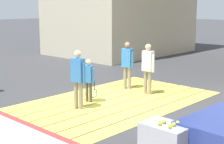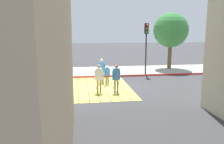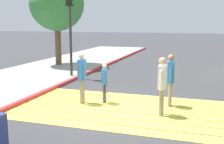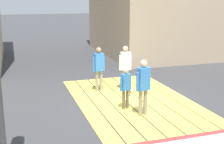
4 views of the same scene
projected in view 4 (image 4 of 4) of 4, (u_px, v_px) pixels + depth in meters
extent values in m
plane|color=#38383A|center=(134.00, 101.00, 10.58)|extent=(120.00, 120.00, 0.00)
cube|color=#EAD64C|center=(176.00, 96.00, 11.08)|extent=(6.40, 0.50, 0.01)
cube|color=#EAD64C|center=(162.00, 98.00, 10.91)|extent=(6.40, 0.50, 0.01)
cube|color=#EAD64C|center=(148.00, 99.00, 10.75)|extent=(6.40, 0.50, 0.01)
cube|color=#EAD64C|center=(134.00, 101.00, 10.58)|extent=(6.40, 0.50, 0.01)
cube|color=#EAD64C|center=(118.00, 102.00, 10.42)|extent=(6.40, 0.50, 0.01)
cube|color=#EAD64C|center=(103.00, 104.00, 10.25)|extent=(6.40, 0.50, 0.01)
cube|color=#EAD64C|center=(87.00, 106.00, 10.08)|extent=(6.40, 0.50, 0.01)
cube|color=#BC3333|center=(183.00, 139.00, 7.56)|extent=(0.16, 40.00, 0.13)
cylinder|color=gray|center=(97.00, 81.00, 11.57)|extent=(0.12, 0.12, 0.79)
cylinder|color=gray|center=(101.00, 81.00, 11.65)|extent=(0.12, 0.12, 0.79)
cube|color=#3372BF|center=(99.00, 62.00, 11.44)|extent=(0.27, 0.38, 0.66)
sphere|color=#9E7051|center=(99.00, 50.00, 11.33)|extent=(0.21, 0.21, 0.21)
cylinder|color=#3372BF|center=(94.00, 64.00, 11.36)|extent=(0.09, 0.09, 0.56)
cylinder|color=#3372BF|center=(104.00, 63.00, 11.54)|extent=(0.09, 0.09, 0.56)
cylinder|color=gray|center=(123.00, 80.00, 11.77)|extent=(0.12, 0.12, 0.80)
cylinder|color=gray|center=(127.00, 79.00, 11.83)|extent=(0.12, 0.12, 0.80)
cube|color=white|center=(125.00, 61.00, 11.63)|extent=(0.23, 0.36, 0.67)
sphere|color=tan|center=(125.00, 49.00, 11.52)|extent=(0.21, 0.21, 0.21)
cylinder|color=white|center=(120.00, 63.00, 11.57)|extent=(0.09, 0.09, 0.57)
cylinder|color=white|center=(130.00, 62.00, 11.71)|extent=(0.09, 0.09, 0.57)
cylinder|color=gray|center=(140.00, 103.00, 9.15)|extent=(0.12, 0.12, 0.81)
cylinder|color=gray|center=(145.00, 102.00, 9.23)|extent=(0.12, 0.12, 0.81)
cube|color=#3372BF|center=(143.00, 79.00, 9.01)|extent=(0.28, 0.39, 0.67)
sphere|color=beige|center=(144.00, 63.00, 8.91)|extent=(0.21, 0.21, 0.21)
cylinder|color=#3372BF|center=(138.00, 82.00, 8.93)|extent=(0.09, 0.09, 0.57)
cylinder|color=#3372BF|center=(149.00, 80.00, 9.13)|extent=(0.09, 0.09, 0.57)
cylinder|color=brown|center=(124.00, 100.00, 9.71)|extent=(0.09, 0.09, 0.63)
cylinder|color=brown|center=(127.00, 99.00, 9.78)|extent=(0.09, 0.09, 0.63)
cube|color=#3372BF|center=(126.00, 82.00, 9.61)|extent=(0.22, 0.30, 0.52)
sphere|color=beige|center=(126.00, 71.00, 9.53)|extent=(0.16, 0.16, 0.16)
cylinder|color=#3372BF|center=(121.00, 84.00, 9.54)|extent=(0.07, 0.07, 0.45)
cylinder|color=#3372BF|center=(130.00, 83.00, 9.71)|extent=(0.07, 0.07, 0.45)
cylinder|color=black|center=(130.00, 92.00, 9.81)|extent=(0.03, 0.03, 0.28)
torus|color=blue|center=(130.00, 99.00, 9.87)|extent=(0.28, 0.08, 0.28)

